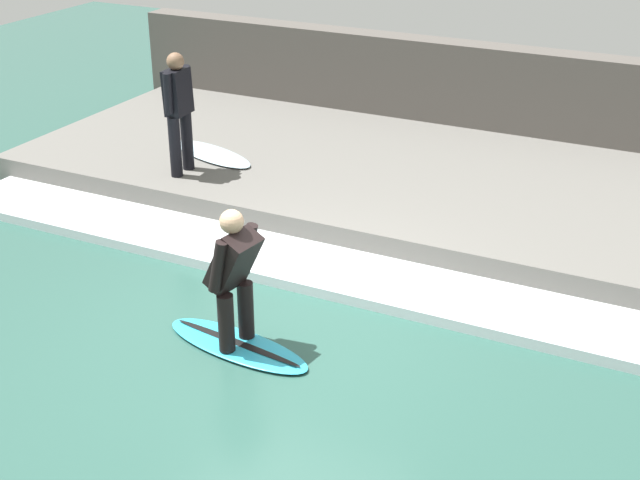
# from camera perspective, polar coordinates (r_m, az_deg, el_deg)

# --- Properties ---
(ground_plane) EXTENTS (28.00, 28.00, 0.00)m
(ground_plane) POSITION_cam_1_polar(r_m,az_deg,el_deg) (9.45, -2.40, -5.91)
(ground_plane) COLOR #2D564C
(concrete_ledge) EXTENTS (4.40, 11.84, 0.38)m
(concrete_ledge) POSITION_cam_1_polar(r_m,az_deg,el_deg) (12.74, 6.47, 3.51)
(concrete_ledge) COLOR #66635E
(concrete_ledge) RESTS_ON ground_plane
(back_wall) EXTENTS (0.50, 12.43, 1.69)m
(back_wall) POSITION_cam_1_polar(r_m,az_deg,el_deg) (14.74, 9.98, 9.02)
(back_wall) COLOR #544F49
(back_wall) RESTS_ON ground_plane
(wave_foam_crest) EXTENTS (1.08, 11.25, 0.13)m
(wave_foam_crest) POSITION_cam_1_polar(r_m,az_deg,el_deg) (10.48, 1.17, -2.13)
(wave_foam_crest) COLOR silver
(wave_foam_crest) RESTS_ON ground_plane
(surfboard_riding) EXTENTS (0.78, 1.79, 0.07)m
(surfboard_riding) POSITION_cam_1_polar(r_m,az_deg,el_deg) (9.21, -5.31, -6.71)
(surfboard_riding) COLOR #2DADD1
(surfboard_riding) RESTS_ON ground_plane
(surfer_riding) EXTENTS (0.58, 0.54, 1.47)m
(surfer_riding) POSITION_cam_1_polar(r_m,az_deg,el_deg) (8.79, -5.53, -2.04)
(surfer_riding) COLOR black
(surfer_riding) RESTS_ON surfboard_riding
(surfer_waiting_near) EXTENTS (0.58, 0.28, 1.70)m
(surfer_waiting_near) POSITION_cam_1_polar(r_m,az_deg,el_deg) (12.44, -9.04, 8.42)
(surfer_waiting_near) COLOR black
(surfer_waiting_near) RESTS_ON concrete_ledge
(surfboard_waiting_near) EXTENTS (1.05, 1.72, 0.06)m
(surfboard_waiting_near) POSITION_cam_1_polar(r_m,az_deg,el_deg) (13.32, -6.92, 5.50)
(surfboard_waiting_near) COLOR silver
(surfboard_waiting_near) RESTS_ON concrete_ledge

